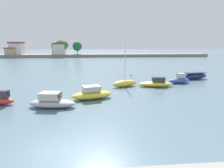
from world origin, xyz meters
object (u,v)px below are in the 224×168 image
moored_boat_3 (92,94)px  moored_boat_6 (179,80)px  moored_boat_7 (195,76)px  mooring_buoy_0 (131,75)px  moored_boat_5 (156,83)px  moored_boat_2 (52,102)px  moored_boat_4 (125,83)px

moored_boat_3 → moored_boat_6: moored_boat_6 is taller
moored_boat_7 → mooring_buoy_0: moored_boat_7 is taller
mooring_buoy_0 → moored_boat_5: bearing=-79.4°
moored_boat_2 → moored_boat_4: (8.58, 8.53, -0.04)m
moored_boat_5 → mooring_buoy_0: 10.06m
moored_boat_2 → moored_boat_5: 15.52m
moored_boat_3 → mooring_buoy_0: 17.19m
mooring_buoy_0 → moored_boat_6: bearing=-50.4°
moored_boat_6 → moored_boat_4: bearing=174.9°
moored_boat_2 → moored_boat_6: (17.69, 10.40, -0.03)m
moored_boat_7 → mooring_buoy_0: 11.62m
moored_boat_7 → moored_boat_3: bearing=-158.3°
moored_boat_4 → moored_boat_2: bearing=-156.4°
moored_boat_7 → moored_boat_4: bearing=-168.9°
moored_boat_2 → moored_boat_7: bearing=40.1°
moored_boat_6 → moored_boat_7: moored_boat_6 is taller
moored_boat_7 → mooring_buoy_0: bearing=147.6°
moored_boat_4 → moored_boat_7: moored_boat_4 is taller
moored_boat_4 → moored_boat_6: bearing=-9.6°
moored_boat_3 → moored_boat_4: bearing=36.3°
moored_boat_3 → mooring_buoy_0: size_ratio=14.37×
moored_boat_3 → moored_boat_7: 21.17m
moored_boat_5 → mooring_buoy_0: bearing=106.3°
moored_boat_3 → moored_boat_6: 15.85m
moored_boat_3 → moored_boat_4: size_ratio=0.81×
moored_boat_2 → moored_boat_7: size_ratio=1.00×
moored_boat_2 → moored_boat_6: size_ratio=1.17×
moored_boat_2 → moored_boat_3: bearing=42.3°
moored_boat_2 → mooring_buoy_0: moored_boat_2 is taller
moored_boat_2 → moored_boat_3: moored_boat_3 is taller
moored_boat_6 → mooring_buoy_0: (-6.38, 7.70, -0.36)m
moored_boat_2 → moored_boat_7: moored_boat_2 is taller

